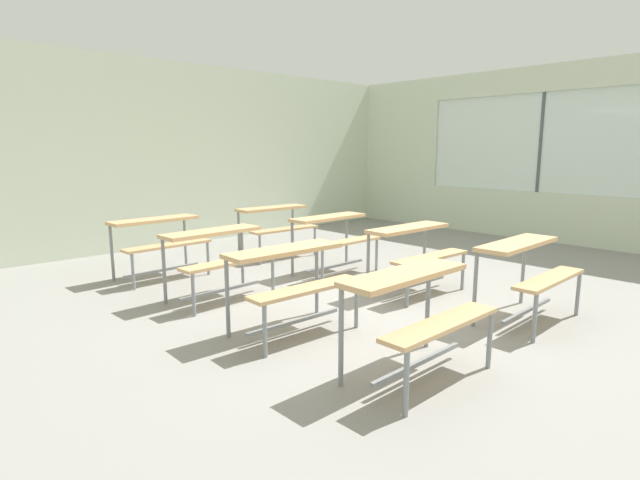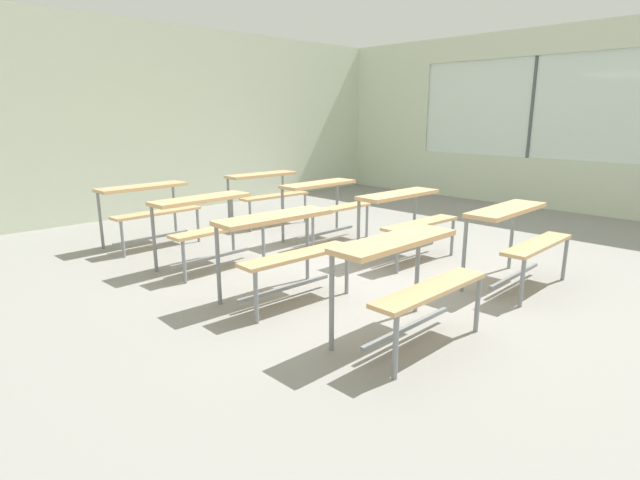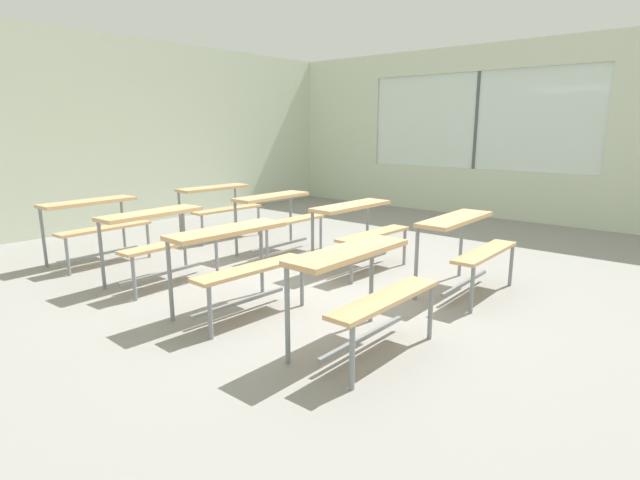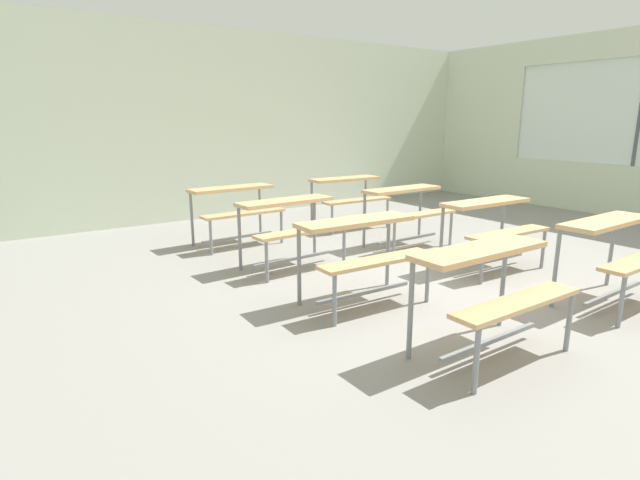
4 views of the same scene
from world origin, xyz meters
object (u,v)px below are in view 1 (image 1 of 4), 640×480
object	(u,v)px
desk_bench_r1c0	(292,270)
desk_bench_r2c0	(218,248)
desk_bench_r0c1	(528,262)
desk_bench_r3c1	(276,219)
desk_bench_r3c0	(159,233)
desk_bench_r1c1	(416,243)
desk_bench_r0c0	(417,299)
desk_bench_r2c1	(334,230)

from	to	relation	value
desk_bench_r1c0	desk_bench_r2c0	distance (m)	1.29
desk_bench_r0c1	desk_bench_r3c1	size ratio (longest dim) A/B	0.99
desk_bench_r0c1	desk_bench_r1c0	world-z (taller)	same
desk_bench_r2c0	desk_bench_r3c1	distance (m)	2.21
desk_bench_r2c0	desk_bench_r3c0	world-z (taller)	same
desk_bench_r1c1	desk_bench_r3c0	world-z (taller)	same
desk_bench_r1c0	desk_bench_r3c1	size ratio (longest dim) A/B	1.00
desk_bench_r0c0	desk_bench_r2c0	distance (m)	2.55
desk_bench_r0c1	desk_bench_r1c1	bearing A→B (deg)	88.67
desk_bench_r0c1	desk_bench_r1c0	size ratio (longest dim) A/B	0.99
desk_bench_r1c1	desk_bench_r3c1	distance (m)	2.57
desk_bench_r2c1	desk_bench_r0c1	bearing A→B (deg)	-89.79
desk_bench_r3c1	desk_bench_r0c1	bearing A→B (deg)	-88.24
desk_bench_r0c0	desk_bench_r2c0	bearing A→B (deg)	90.57
desk_bench_r0c1	desk_bench_r2c0	world-z (taller)	same
desk_bench_r0c1	desk_bench_r1c1	distance (m)	1.27
desk_bench_r2c1	desk_bench_r3c1	bearing A→B (deg)	85.65
desk_bench_r1c1	desk_bench_r3c0	distance (m)	3.14
desk_bench_r0c1	desk_bench_r3c0	xyz separation A→B (m)	(-1.79, 3.85, 0.00)
desk_bench_r1c1	desk_bench_r2c0	size ratio (longest dim) A/B	0.99
desk_bench_r0c1	desk_bench_r3c0	distance (m)	4.25
desk_bench_r0c1	desk_bench_r3c1	bearing A→B (deg)	88.03
desk_bench_r1c0	desk_bench_r1c1	xyz separation A→B (m)	(1.81, 0.01, 0.00)
desk_bench_r0c0	desk_bench_r0c1	size ratio (longest dim) A/B	0.99
desk_bench_r1c1	desk_bench_r0c1	bearing A→B (deg)	-88.31
desk_bench_r2c1	desk_bench_r3c1	distance (m)	1.32
desk_bench_r0c0	desk_bench_r2c1	distance (m)	3.04
desk_bench_r2c1	desk_bench_r1c0	bearing A→B (deg)	-145.07
desk_bench_r2c1	desk_bench_r2c0	bearing A→B (deg)	178.42
desk_bench_r3c0	desk_bench_r3c1	xyz separation A→B (m)	(1.84, -0.01, 0.00)
desk_bench_r0c1	desk_bench_r2c0	bearing A→B (deg)	123.12
desk_bench_r2c0	desk_bench_r1c0	bearing A→B (deg)	-95.09
desk_bench_r1c1	desk_bench_r3c1	world-z (taller)	same
desk_bench_r0c0	desk_bench_r3c0	world-z (taller)	same
desk_bench_r1c1	desk_bench_r2c1	size ratio (longest dim) A/B	1.01
desk_bench_r0c0	desk_bench_r2c1	xyz separation A→B (m)	(1.69, 2.53, 0.00)
desk_bench_r2c1	desk_bench_r3c0	distance (m)	2.20
desk_bench_r0c1	desk_bench_r2c0	xyz separation A→B (m)	(-1.75, 2.56, 0.00)
desk_bench_r1c1	desk_bench_r3c1	xyz separation A→B (m)	(0.05, 2.57, 0.00)
desk_bench_r2c1	desk_bench_r3c1	xyz separation A→B (m)	(0.09, 1.32, 0.00)
desk_bench_r2c0	desk_bench_r3c1	size ratio (longest dim) A/B	1.00
desk_bench_r1c0	desk_bench_r2c1	xyz separation A→B (m)	(1.77, 1.26, 0.00)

